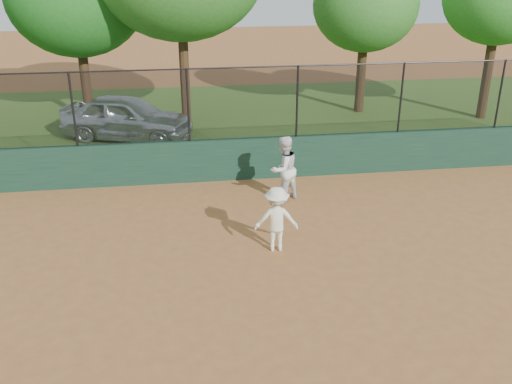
{
  "coord_description": "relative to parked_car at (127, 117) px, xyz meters",
  "views": [
    {
      "loc": [
        -0.84,
        -9.1,
        6.1
      ],
      "look_at": [
        0.8,
        2.2,
        1.2
      ],
      "focal_mm": 40.0,
      "sensor_mm": 36.0,
      "label": 1
    }
  ],
  "objects": [
    {
      "name": "player_main",
      "position": [
        3.68,
        -8.5,
        -0.03
      ],
      "size": [
        1.0,
        0.67,
        1.76
      ],
      "color": "beige",
      "rests_on": "ground"
    },
    {
      "name": "tree_3",
      "position": [
        9.0,
        2.33,
        3.33
      ],
      "size": [
        4.03,
        3.66,
        5.85
      ],
      "color": "#3E2914",
      "rests_on": "ground"
    },
    {
      "name": "grass_strip",
      "position": [
        2.5,
        1.74,
        -0.76
      ],
      "size": [
        36.0,
        12.0,
        0.01
      ],
      "primitive_type": "cube",
      "color": "#34581B",
      "rests_on": "ground"
    },
    {
      "name": "ground",
      "position": [
        2.5,
        -10.26,
        -0.76
      ],
      "size": [
        80.0,
        80.0,
        0.0
      ],
      "primitive_type": "plane",
      "color": "#9C6032",
      "rests_on": "ground"
    },
    {
      "name": "parked_car",
      "position": [
        0.0,
        0.0,
        0.0
      ],
      "size": [
        4.82,
        3.26,
        1.52
      ],
      "primitive_type": "imported",
      "rotation": [
        0.0,
        0.0,
        1.21
      ],
      "color": "#B3B8BD",
      "rests_on": "ground"
    },
    {
      "name": "fence_assembly",
      "position": [
        2.47,
        -4.26,
        1.47
      ],
      "size": [
        26.0,
        0.06,
        2.0
      ],
      "color": "black",
      "rests_on": "back_wall"
    },
    {
      "name": "player_second",
      "position": [
        4.33,
        -5.9,
        0.11
      ],
      "size": [
        1.07,
        1.01,
        1.74
      ],
      "primitive_type": "imported",
      "rotation": [
        0.0,
        0.0,
        3.72
      ],
      "color": "white",
      "rests_on": "ground"
    },
    {
      "name": "back_wall",
      "position": [
        2.5,
        -4.26,
        -0.16
      ],
      "size": [
        26.0,
        0.2,
        1.2
      ],
      "primitive_type": "cube",
      "color": "#1A3B28",
      "rests_on": "ground"
    }
  ]
}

